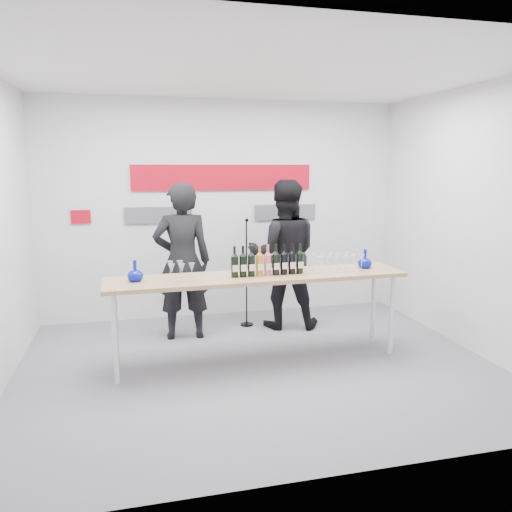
# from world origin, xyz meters

# --- Properties ---
(ground) EXTENTS (5.00, 5.00, 0.00)m
(ground) POSITION_xyz_m (0.00, 0.00, 0.00)
(ground) COLOR slate
(ground) RESTS_ON ground
(back_wall) EXTENTS (5.00, 0.04, 3.00)m
(back_wall) POSITION_xyz_m (0.00, 2.00, 1.50)
(back_wall) COLOR silver
(back_wall) RESTS_ON ground
(signage) EXTENTS (3.38, 0.02, 0.79)m
(signage) POSITION_xyz_m (-0.06, 1.97, 1.81)
(signage) COLOR #B60719
(signage) RESTS_ON back_wall
(tasting_table) EXTENTS (3.22, 0.72, 0.96)m
(tasting_table) POSITION_xyz_m (0.04, 0.14, 0.89)
(tasting_table) COLOR tan
(tasting_table) RESTS_ON ground
(wine_bottles) EXTENTS (0.80, 0.09, 0.33)m
(wine_bottles) POSITION_xyz_m (0.14, 0.11, 1.13)
(wine_bottles) COLOR black
(wine_bottles) RESTS_ON tasting_table
(decanter_left) EXTENTS (0.16, 0.16, 0.21)m
(decanter_left) POSITION_xyz_m (-1.23, 0.16, 1.07)
(decanter_left) COLOR #08169C
(decanter_left) RESTS_ON tasting_table
(decanter_right) EXTENTS (0.16, 0.16, 0.21)m
(decanter_right) POSITION_xyz_m (1.31, 0.22, 1.07)
(decanter_right) COLOR #08169C
(decanter_right) RESTS_ON tasting_table
(glasses_left) EXTENTS (0.27, 0.23, 0.18)m
(glasses_left) POSITION_xyz_m (-0.80, 0.11, 1.05)
(glasses_left) COLOR silver
(glasses_left) RESTS_ON tasting_table
(glasses_right) EXTENTS (0.57, 0.23, 0.18)m
(glasses_right) POSITION_xyz_m (0.93, 0.16, 1.05)
(glasses_right) COLOR silver
(glasses_right) RESTS_ON tasting_table
(presenter_left) EXTENTS (0.71, 0.48, 1.92)m
(presenter_left) POSITION_xyz_m (-0.67, 1.10, 0.96)
(presenter_left) COLOR black
(presenter_left) RESTS_ON ground
(presenter_right) EXTENTS (1.08, 0.93, 1.94)m
(presenter_right) POSITION_xyz_m (0.65, 1.24, 0.97)
(presenter_right) COLOR black
(presenter_right) RESTS_ON ground
(mic_stand) EXTENTS (0.17, 0.17, 1.44)m
(mic_stand) POSITION_xyz_m (0.19, 1.37, 0.44)
(mic_stand) COLOR black
(mic_stand) RESTS_ON ground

